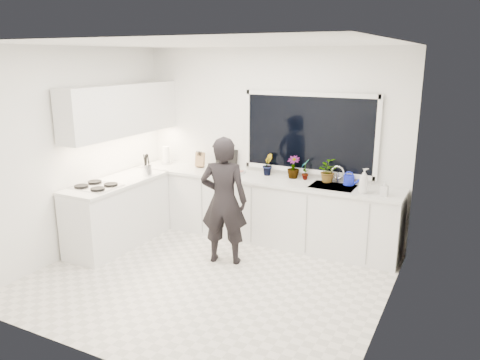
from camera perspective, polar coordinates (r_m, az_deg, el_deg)
The scene contains 25 objects.
floor at distance 5.73m, azimuth -3.83°, elevation -11.96°, with size 4.00×3.50×0.02m, color beige.
wall_back at distance 6.79m, azimuth 3.63°, elevation 4.46°, with size 4.00×0.02×2.70m, color white.
wall_left at distance 6.51m, azimuth -19.43°, elevation 3.19°, with size 0.02×3.50×2.70m, color white.
wall_right at distance 4.58m, azimuth 17.98°, elevation -1.34°, with size 0.02×3.50×2.70m, color white.
ceiling at distance 5.12m, azimuth -4.38°, elevation 16.37°, with size 4.00×3.50×0.02m, color white.
window at distance 6.51m, azimuth 8.40°, elevation 5.67°, with size 1.80×0.02×1.00m, color black.
base_cabinets_back at distance 6.74m, azimuth 2.45°, elevation -3.59°, with size 3.92×0.58×0.88m, color white.
base_cabinets_left at distance 6.75m, azimuth -14.63°, elevation -4.06°, with size 0.58×1.60×0.88m, color white.
countertop_back at distance 6.60m, azimuth 2.46°, elevation 0.17°, with size 3.94×0.62×0.04m, color silver.
countertop_left at distance 6.62m, azimuth -14.89°, elevation -0.29°, with size 0.62×1.60×0.04m, color silver.
upper_cabinets at distance 6.78m, azimuth -14.20°, elevation 8.30°, with size 0.34×2.10×0.70m, color white.
sink at distance 6.27m, azimuth 11.24°, elevation -1.18°, with size 0.58×0.42×0.14m, color silver.
faucet at distance 6.42m, azimuth 11.81°, elevation 0.63°, with size 0.03×0.03×0.22m, color silver.
stovetop at distance 6.38m, azimuth -17.12°, elevation -0.69°, with size 0.56×0.48×0.03m, color black.
person at distance 5.87m, azimuth -1.98°, elevation -2.55°, with size 0.60×0.39×1.63m, color black.
pizza_tray at distance 6.82m, azimuth -1.79°, elevation 0.95°, with size 0.49×0.36×0.03m, color silver.
pizza at distance 6.81m, azimuth -1.79°, elevation 1.09°, with size 0.44×0.32×0.01m, color red.
watering_can at distance 6.35m, azimuth 13.14°, elevation -0.01°, with size 0.14×0.14×0.13m, color #1421C4.
paper_towel_roll at distance 7.50m, azimuth -8.97°, elevation 2.96°, with size 0.11×0.11×0.26m, color white.
knife_block at distance 7.20m, azimuth -4.89°, elevation 2.44°, with size 0.13×0.10×0.22m, color #A57A4D.
utensil_crock at distance 6.81m, azimuth -11.25°, elevation 1.21°, with size 0.13×0.13×0.16m, color silver.
picture_frame_large at distance 7.12m, azimuth -2.18°, elevation 2.57°, with size 0.22×0.02×0.28m, color black.
picture_frame_small at distance 7.05m, azimuth -1.29°, elevation 2.55°, with size 0.25×0.02×0.30m, color black.
herb_plants at distance 6.49m, azimuth 8.12°, elevation 1.37°, with size 1.15×0.37×0.31m.
soap_bottles at distance 5.97m, azimuth 15.41°, elevation -0.32°, with size 0.39×0.17×0.32m.
Camera 1 is at (2.66, -4.37, 2.57)m, focal length 35.00 mm.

